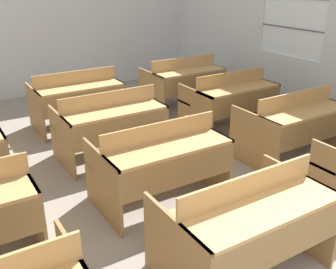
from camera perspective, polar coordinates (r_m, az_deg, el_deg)
wall_back at (r=7.65m, az=-19.86°, el=16.57°), size 6.62×0.06×3.06m
wall_right_with_window at (r=6.26m, az=21.68°, el=15.24°), size 0.06×7.23×3.06m
bench_front_center at (r=3.03m, az=11.25°, el=-12.24°), size 1.23×0.82×0.85m
bench_second_center at (r=3.85m, az=-1.11°, el=-3.76°), size 1.23×0.82×0.85m
bench_second_right at (r=5.02m, az=17.71°, el=1.57°), size 1.23×0.82×0.85m
bench_third_center at (r=4.84m, az=-8.38°, el=1.66°), size 1.23×0.82×0.85m
bench_third_right at (r=5.80m, az=9.03°, el=5.14°), size 1.23×0.82×0.85m
bench_back_center at (r=5.93m, az=-13.04°, el=5.23°), size 1.23×0.82×0.85m
bench_back_right at (r=6.70m, az=2.29°, el=7.78°), size 1.23×0.82×0.85m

